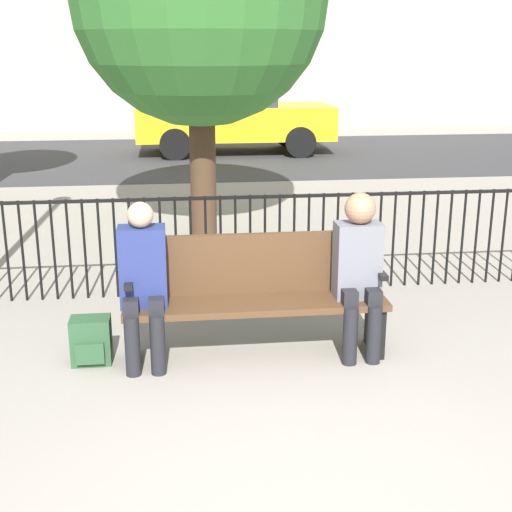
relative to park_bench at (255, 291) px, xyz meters
name	(u,v)px	position (x,y,z in m)	size (l,w,h in m)	color
ground_plane	(299,509)	(0.00, -1.97, -0.50)	(80.00, 80.00, 0.00)	gray
park_bench	(255,291)	(0.00, 0.00, 0.00)	(1.98, 0.45, 0.92)	#4C331E
seated_person_0	(143,277)	(-0.83, -0.13, 0.18)	(0.34, 0.39, 1.23)	black
seated_person_1	(359,265)	(0.77, -0.13, 0.21)	(0.34, 0.39, 1.26)	black
backpack	(91,341)	(-1.24, -0.06, -0.33)	(0.29, 0.24, 0.36)	#284C2D
fence_railing	(236,236)	(-0.02, 1.39, 0.06)	(9.01, 0.03, 0.95)	black
street_surface	(200,156)	(0.00, 10.03, -0.50)	(24.00, 6.00, 0.01)	#333335
parked_car_0	(230,114)	(0.70, 10.50, 0.34)	(4.20, 1.94, 1.62)	yellow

